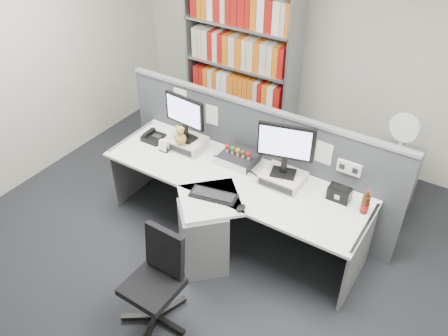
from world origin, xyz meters
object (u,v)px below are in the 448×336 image
Objects in this scene: monitor_left at (185,114)px; desk_calendar at (164,146)px; keyboard at (214,195)px; cola_bottle at (365,204)px; mouse at (241,208)px; desk_phone at (153,137)px; speaker at (339,194)px; desk at (221,210)px; shelving_unit at (241,67)px; desk_fan at (404,130)px; desktop_pc at (238,158)px; monitor_right at (286,146)px; filing_cabinet at (390,184)px; office_chair at (157,278)px.

monitor_left reaches higher than desk_calendar.
keyboard is 1.95× the size of cola_bottle.
monitor_left is 4.33× the size of mouse.
desk_phone is 2.00m from speaker.
desk is 12.31× the size of desk_phone.
shelving_unit reaches higher than speaker.
desk is 5.19× the size of desk_fan.
desk is 0.90m from desk_calendar.
speaker is 1.02m from desk_fan.
shelving_unit is (-2.10, 1.46, 0.17)m from cola_bottle.
keyboard is at bearing -21.93° from desk_calendar.
desk_calendar is at bearing -162.30° from desktop_pc.
desk_phone is at bearing -167.02° from monitor_left.
mouse is (0.97, -0.53, -0.36)m from monitor_left.
shelving_unit reaches higher than monitor_left.
monitor_right is 2.44× the size of desk_phone.
keyboard is at bearing -128.00° from desk_fan.
keyboard is at bearing -127.99° from filing_cabinet.
mouse is at bearing -120.12° from filing_cabinet.
mouse is at bearing -149.00° from cola_bottle.
desktop_pc is at bearing 177.99° from cola_bottle.
desk_calendar is 0.14× the size of office_chair.
monitor_left is 2.37× the size of speaker.
monitor_right is at bearing -6.05° from desktop_pc.
monitor_left reaches higher than filing_cabinet.
desk_calendar is (-1.24, -0.18, -0.36)m from monitor_right.
desk is 3.71× the size of filing_cabinet.
desktop_pc is 1.48× the size of cola_bottle.
office_chair is at bearing -116.68° from desk_fan.
shelving_unit reaches higher than monitor_right.
monitor_left is at bearing -151.46° from filing_cabinet.
mouse is 0.05× the size of shelving_unit.
keyboard is at bearing -129.65° from monitor_right.
desktop_pc is 0.68× the size of desk_fan.
monitor_right is 4.27× the size of desk_calendar.
desk is 0.89m from monitor_right.
desk is 13.08× the size of speaker.
monitor_right is 0.77m from keyboard.
speaker is (0.95, 0.56, 0.05)m from keyboard.
office_chair is (-0.29, -0.81, -0.28)m from mouse.
desk_phone is 0.24m from desk_calendar.
desk is 1.31m from cola_bottle.
cola_bottle reaches higher than mouse.
monitor_left is 0.24× the size of shelving_unit.
desk_calendar is 0.24× the size of desk_fan.
desk_calendar is 2.02m from cola_bottle.
desktop_pc is 0.39× the size of office_chair.
monitor_left reaches higher than speaker.
cola_bottle reaches higher than keyboard.
keyboard is (0.08, -0.57, -0.03)m from desktop_pc.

